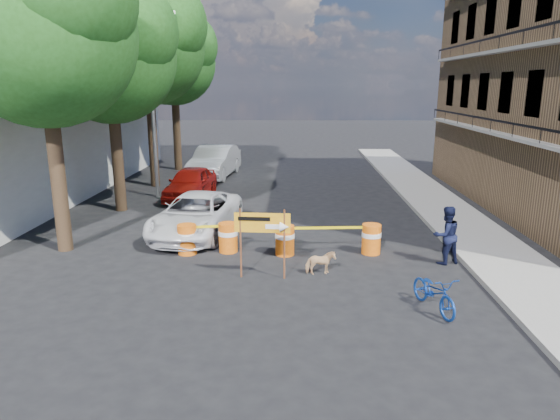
# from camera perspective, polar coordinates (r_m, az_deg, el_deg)

# --- Properties ---
(ground) EXTENTS (120.00, 120.00, 0.00)m
(ground) POSITION_cam_1_polar(r_m,az_deg,el_deg) (13.30, 0.56, -7.64)
(ground) COLOR black
(ground) RESTS_ON ground
(sidewalk_east) EXTENTS (2.40, 40.00, 0.15)m
(sidewalk_east) POSITION_cam_1_polar(r_m,az_deg,el_deg) (19.88, 19.19, -0.82)
(sidewalk_east) COLOR gray
(sidewalk_east) RESTS_ON ground
(white_building) EXTENTS (8.00, 22.00, 6.00)m
(white_building) POSITION_cam_1_polar(r_m,az_deg,el_deg) (26.08, -29.01, 8.13)
(white_building) COLOR silver
(white_building) RESTS_ON ground
(tree_near) EXTENTS (5.46, 5.20, 9.15)m
(tree_near) POSITION_cam_1_polar(r_m,az_deg,el_deg) (16.05, -25.33, 17.95)
(tree_near) COLOR #332316
(tree_near) RESTS_ON ground
(tree_mid_a) EXTENTS (5.25, 5.00, 8.68)m
(tree_mid_a) POSITION_cam_1_polar(r_m,az_deg,el_deg) (20.62, -18.76, 16.40)
(tree_mid_a) COLOR #332316
(tree_mid_a) RESTS_ON ground
(tree_mid_b) EXTENTS (5.67, 5.40, 9.62)m
(tree_mid_b) POSITION_cam_1_polar(r_m,az_deg,el_deg) (25.41, -14.80, 17.70)
(tree_mid_b) COLOR #332316
(tree_mid_b) RESTS_ON ground
(tree_far) EXTENTS (5.04, 4.80, 8.84)m
(tree_far) POSITION_cam_1_polar(r_m,az_deg,el_deg) (30.21, -11.98, 16.26)
(tree_far) COLOR #332316
(tree_far) RESTS_ON ground
(streetlamp) EXTENTS (1.25, 0.18, 8.00)m
(streetlamp) POSITION_cam_1_polar(r_m,az_deg,el_deg) (22.73, -14.27, 12.30)
(streetlamp) COLOR gray
(streetlamp) RESTS_ON ground
(barrel_far_left) EXTENTS (0.58, 0.58, 0.90)m
(barrel_far_left) POSITION_cam_1_polar(r_m,az_deg,el_deg) (15.16, -10.58, -3.23)
(barrel_far_left) COLOR #E4550D
(barrel_far_left) RESTS_ON ground
(barrel_mid_left) EXTENTS (0.58, 0.58, 0.90)m
(barrel_mid_left) POSITION_cam_1_polar(r_m,az_deg,el_deg) (15.16, -5.95, -3.07)
(barrel_mid_left) COLOR #E4550D
(barrel_mid_left) RESTS_ON ground
(barrel_mid_right) EXTENTS (0.58, 0.58, 0.90)m
(barrel_mid_right) POSITION_cam_1_polar(r_m,az_deg,el_deg) (14.82, 0.55, -3.40)
(barrel_mid_right) COLOR #E4550D
(barrel_mid_right) RESTS_ON ground
(barrel_far_right) EXTENTS (0.58, 0.58, 0.90)m
(barrel_far_right) POSITION_cam_1_polar(r_m,az_deg,el_deg) (15.17, 10.39, -3.22)
(barrel_far_right) COLOR #E4550D
(barrel_far_right) RESTS_ON ground
(detour_sign) EXTENTS (1.45, 0.28, 1.86)m
(detour_sign) POSITION_cam_1_polar(r_m,az_deg,el_deg) (12.78, -1.21, -2.09)
(detour_sign) COLOR #592D19
(detour_sign) RESTS_ON ground
(pedestrian) EXTENTS (0.98, 0.87, 1.67)m
(pedestrian) POSITION_cam_1_polar(r_m,az_deg,el_deg) (14.77, 18.45, -2.74)
(pedestrian) COLOR black
(pedestrian) RESTS_ON ground
(bicycle) EXTENTS (0.81, 1.01, 1.66)m
(bicycle) POSITION_cam_1_polar(r_m,az_deg,el_deg) (11.65, 17.36, -7.16)
(bicycle) COLOR #133EA0
(bicycle) RESTS_ON ground
(dog) EXTENTS (0.83, 0.50, 0.65)m
(dog) POSITION_cam_1_polar(r_m,az_deg,el_deg) (13.39, 4.64, -6.04)
(dog) COLOR #E0B480
(dog) RESTS_ON ground
(suv_white) EXTENTS (2.82, 5.10, 1.35)m
(suv_white) POSITION_cam_1_polar(r_m,az_deg,el_deg) (17.04, -9.57, -0.54)
(suv_white) COLOR white
(suv_white) RESTS_ON ground
(sedan_red) EXTENTS (1.98, 4.22, 1.40)m
(sedan_red) POSITION_cam_1_polar(r_m,az_deg,el_deg) (22.49, -10.18, 3.05)
(sedan_red) COLOR maroon
(sedan_red) RESTS_ON ground
(sedan_silver) EXTENTS (2.34, 5.38, 1.72)m
(sedan_silver) POSITION_cam_1_polar(r_m,az_deg,el_deg) (27.58, -7.46, 5.52)
(sedan_silver) COLOR silver
(sedan_silver) RESTS_ON ground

